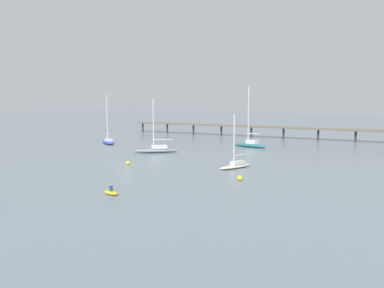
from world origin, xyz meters
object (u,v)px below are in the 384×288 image
at_px(sailboat_cream, 236,164).
at_px(sailboat_blue, 108,141).
at_px(mooring_buoy_near, 128,163).
at_px(sailboat_teal, 250,143).
at_px(pier, 348,124).
at_px(sailboat_gray, 156,149).
at_px(mooring_buoy_outer, 240,178).
at_px(dinghy_yellow, 111,192).

relative_size(sailboat_cream, sailboat_blue, 0.73).
xyz_separation_m(sailboat_blue, mooring_buoy_near, (24.13, -20.39, -0.32)).
relative_size(sailboat_teal, sailboat_blue, 1.15).
bearing_deg(pier, sailboat_gray, -121.33).
relative_size(sailboat_cream, mooring_buoy_near, 13.21).
xyz_separation_m(sailboat_teal, sailboat_blue, (-28.99, -11.43, -0.13)).
height_order(sailboat_blue, mooring_buoy_outer, sailboat_blue).
distance_m(sailboat_cream, dinghy_yellow, 22.97).
bearing_deg(sailboat_teal, pier, 57.98).
height_order(sailboat_teal, dinghy_yellow, sailboat_teal).
bearing_deg(mooring_buoy_near, mooring_buoy_outer, -5.21).
xyz_separation_m(sailboat_gray, dinghy_yellow, (17.77, -30.35, -0.42)).
xyz_separation_m(sailboat_cream, sailboat_blue, (-39.23, 13.91, 0.07)).
height_order(sailboat_gray, sailboat_cream, sailboat_gray).
height_order(sailboat_cream, mooring_buoy_near, sailboat_cream).
height_order(pier, mooring_buoy_near, pier).
bearing_deg(sailboat_blue, sailboat_teal, 21.52).
xyz_separation_m(dinghy_yellow, mooring_buoy_outer, (7.95, 14.45, 0.12)).
bearing_deg(dinghy_yellow, sailboat_blue, 134.71).
bearing_deg(sailboat_teal, mooring_buoy_outer, -65.59).
relative_size(sailboat_blue, mooring_buoy_outer, 15.73).
distance_m(sailboat_teal, dinghy_yellow, 48.67).
bearing_deg(sailboat_blue, mooring_buoy_outer, -26.66).
height_order(sailboat_teal, sailboat_blue, sailboat_teal).
bearing_deg(sailboat_cream, pier, 85.70).
height_order(pier, mooring_buoy_outer, pier).
bearing_deg(dinghy_yellow, pier, 84.72).
bearing_deg(dinghy_yellow, sailboat_cream, 82.69).
distance_m(pier, mooring_buoy_near, 57.16).
height_order(sailboat_cream, sailboat_blue, sailboat_blue).
bearing_deg(mooring_buoy_outer, sailboat_teal, 114.41).
bearing_deg(sailboat_gray, dinghy_yellow, -59.66).
distance_m(sailboat_cream, mooring_buoy_near, 16.44).
distance_m(mooring_buoy_near, mooring_buoy_outer, 20.22).
bearing_deg(dinghy_yellow, mooring_buoy_outer, 61.18).
relative_size(sailboat_blue, mooring_buoy_near, 18.13).
bearing_deg(dinghy_yellow, mooring_buoy_near, 126.79).
bearing_deg(sailboat_cream, mooring_buoy_near, -156.76).
relative_size(sailboat_cream, dinghy_yellow, 3.24).
bearing_deg(sailboat_blue, sailboat_gray, -18.86).
xyz_separation_m(pier, sailboat_cream, (-3.56, -47.42, -3.42)).
relative_size(sailboat_teal, dinghy_yellow, 5.10).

